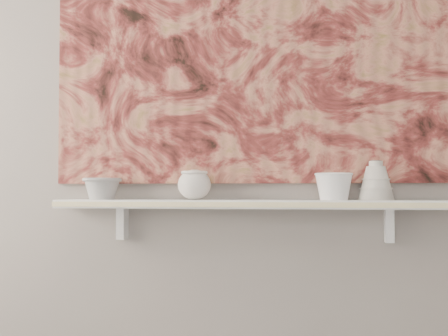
% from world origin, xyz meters
% --- Properties ---
extents(wall_back, '(3.60, 0.00, 3.60)m').
position_xyz_m(wall_back, '(0.00, 1.60, 1.35)').
color(wall_back, gray).
rests_on(wall_back, floor).
extents(shelf, '(1.40, 0.18, 0.03)m').
position_xyz_m(shelf, '(0.00, 1.51, 0.92)').
color(shelf, white).
rests_on(shelf, wall_back).
extents(shelf_stripe, '(1.40, 0.01, 0.02)m').
position_xyz_m(shelf_stripe, '(0.00, 1.41, 0.92)').
color(shelf_stripe, beige).
rests_on(shelf_stripe, shelf).
extents(bracket_left, '(0.03, 0.06, 0.12)m').
position_xyz_m(bracket_left, '(-0.49, 1.57, 0.84)').
color(bracket_left, white).
rests_on(bracket_left, wall_back).
extents(bracket_right, '(0.03, 0.06, 0.12)m').
position_xyz_m(bracket_right, '(0.49, 1.57, 0.84)').
color(bracket_right, white).
rests_on(bracket_right, wall_back).
extents(painting, '(1.50, 0.02, 1.10)m').
position_xyz_m(painting, '(0.00, 1.59, 1.54)').
color(painting, maroon).
rests_on(painting, wall_back).
extents(house_motif, '(0.09, 0.00, 0.08)m').
position_xyz_m(house_motif, '(0.45, 1.57, 1.23)').
color(house_motif, black).
rests_on(house_motif, painting).
extents(bowl_grey, '(0.19, 0.19, 0.08)m').
position_xyz_m(bowl_grey, '(-0.55, 1.51, 0.97)').
color(bowl_grey, gray).
rests_on(bowl_grey, shelf).
extents(cup_cream, '(0.13, 0.13, 0.11)m').
position_xyz_m(cup_cream, '(-0.20, 1.51, 0.98)').
color(cup_cream, beige).
rests_on(cup_cream, shelf).
extents(bell_vessel, '(0.16, 0.16, 0.14)m').
position_xyz_m(bell_vessel, '(0.44, 1.51, 1.00)').
color(bell_vessel, beige).
rests_on(bell_vessel, shelf).
extents(bowl_white, '(0.14, 0.14, 0.10)m').
position_xyz_m(bowl_white, '(0.30, 1.51, 0.98)').
color(bowl_white, white).
rests_on(bowl_white, shelf).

